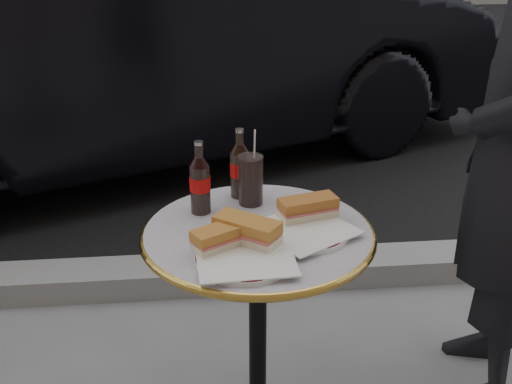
{
  "coord_description": "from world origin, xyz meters",
  "views": [
    {
      "loc": [
        -0.15,
        -1.49,
        1.52
      ],
      "look_at": [
        0.0,
        0.05,
        0.82
      ],
      "focal_mm": 45.0,
      "sensor_mm": 36.0,
      "label": 1
    }
  ],
  "objects": [
    {
      "name": "parked_car",
      "position": [
        -0.47,
        2.52,
        0.76
      ],
      "size": [
        3.26,
        4.9,
        1.53
      ],
      "primitive_type": "imported",
      "rotation": [
        0.0,
        0.0,
        1.96
      ],
      "color": "black",
      "rests_on": "ground"
    },
    {
      "name": "cola_bottle_left",
      "position": [
        -0.15,
        0.12,
        0.84
      ],
      "size": [
        0.08,
        0.08,
        0.21
      ],
      "primitive_type": null,
      "rotation": [
        0.0,
        0.0,
        -0.41
      ],
      "color": "black",
      "rests_on": "bistro_table"
    },
    {
      "name": "asphalt_road",
      "position": [
        0.0,
        5.0,
        0.0
      ],
      "size": [
        40.0,
        8.0,
        0.0
      ],
      "primitive_type": "cube",
      "color": "black",
      "rests_on": "ground"
    },
    {
      "name": "bistro_table",
      "position": [
        0.0,
        0.0,
        0.37
      ],
      "size": [
        0.62,
        0.62,
        0.73
      ],
      "primitive_type": null,
      "color": "#BAB2C4",
      "rests_on": "ground"
    },
    {
      "name": "plate_right",
      "position": [
        0.12,
        -0.03,
        0.74
      ],
      "size": [
        0.3,
        0.3,
        0.01
      ],
      "primitive_type": "cylinder",
      "rotation": [
        0.0,
        0.0,
        0.38
      ],
      "color": "white",
      "rests_on": "bistro_table"
    },
    {
      "name": "plate_left",
      "position": [
        -0.05,
        -0.16,
        0.74
      ],
      "size": [
        0.27,
        0.27,
        0.01
      ],
      "primitive_type": "cylinder",
      "rotation": [
        0.0,
        0.0,
        -0.12
      ],
      "color": "silver",
      "rests_on": "bistro_table"
    },
    {
      "name": "sandwich_right",
      "position": [
        0.14,
        0.03,
        0.77
      ],
      "size": [
        0.17,
        0.11,
        0.05
      ],
      "primitive_type": "cube",
      "rotation": [
        0.0,
        0.0,
        0.26
      ],
      "color": "#AC652B",
      "rests_on": "plate_right"
    },
    {
      "name": "cola_bottle_right",
      "position": [
        -0.03,
        0.22,
        0.84
      ],
      "size": [
        0.07,
        0.07,
        0.21
      ],
      "primitive_type": null,
      "rotation": [
        0.0,
        0.0,
        -0.21
      ],
      "color": "black",
      "rests_on": "bistro_table"
    },
    {
      "name": "sandwich_left_b",
      "position": [
        -0.04,
        -0.08,
        0.77
      ],
      "size": [
        0.18,
        0.16,
        0.06
      ],
      "primitive_type": "cube",
      "rotation": [
        0.0,
        0.0,
        -0.65
      ],
      "color": "#B5732E",
      "rests_on": "plate_left"
    },
    {
      "name": "curb",
      "position": [
        0.0,
        0.9,
        0.05
      ],
      "size": [
        40.0,
        0.2,
        0.12
      ],
      "primitive_type": "cube",
      "color": "gray",
      "rests_on": "ground"
    },
    {
      "name": "cola_glass",
      "position": [
        -0.0,
        0.17,
        0.81
      ],
      "size": [
        0.08,
        0.08,
        0.15
      ],
      "primitive_type": "cylinder",
      "rotation": [
        0.0,
        0.0,
        0.19
      ],
      "color": "black",
      "rests_on": "bistro_table"
    },
    {
      "name": "sandwich_left_a",
      "position": [
        -0.1,
        -0.11,
        0.77
      ],
      "size": [
        0.16,
        0.13,
        0.05
      ],
      "primitive_type": "cube",
      "rotation": [
        0.0,
        0.0,
        0.52
      ],
      "color": "#B8722E",
      "rests_on": "plate_left"
    }
  ]
}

